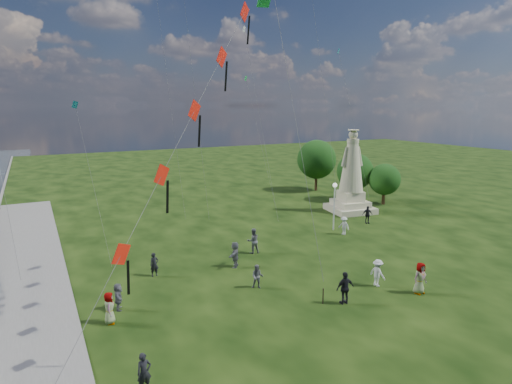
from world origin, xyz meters
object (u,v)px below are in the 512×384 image
statue (351,181)px  person_10 (109,308)px  person_8 (344,226)px  person_11 (235,254)px  lamppost (335,196)px  person_9 (367,215)px  person_2 (378,273)px  person_0 (144,372)px  person_7 (253,241)px  person_6 (154,265)px  person_1 (257,277)px  person_5 (118,297)px  person_4 (420,278)px  person_3 (345,288)px

statue → person_10: bearing=-144.4°
person_8 → person_11: 11.46m
lamppost → person_9: lamppost is taller
statue → person_2: 18.72m
person_2 → person_8: (4.97, 9.20, -0.06)m
person_0 → person_10: 5.96m
person_7 → person_0: bearing=55.1°
person_6 → person_1: bearing=-49.5°
person_5 → person_8: (19.29, 5.09, 0.04)m
person_10 → person_1: bearing=-75.1°
person_1 → person_9: (15.67, 7.91, 0.09)m
person_5 → person_4: bearing=-100.9°
statue → person_3: statue is taller
person_3 → person_5: 12.17m
person_1 → person_10: bearing=-145.2°
person_2 → person_11: 9.22m
statue → person_9: statue is taller
person_5 → person_10: (-0.66, -1.32, 0.08)m
person_2 → person_9: (9.14, 10.97, -0.01)m
person_9 → person_11: 15.94m
person_2 → person_3: bearing=99.0°
person_1 → person_2: size_ratio=0.88×
person_4 → person_11: size_ratio=1.06×
person_3 → person_0: bearing=15.3°
person_9 → person_10: 25.48m
person_11 → person_1: bearing=33.0°
lamppost → person_7: bearing=-167.0°
person_2 → person_0: bearing=94.9°
person_5 → person_8: bearing=-65.1°
lamppost → person_7: lamppost is taller
person_1 → person_4: bearing=0.9°
person_7 → person_8: bearing=-169.0°
person_3 → person_2: bearing=-159.4°
person_2 → person_1: bearing=57.6°
person_7 → person_8: 8.89m
person_3 → person_7: size_ratio=0.97×
person_2 → person_10: 15.24m
person_8 → person_9: person_9 is taller
person_5 → person_3: bearing=-104.4°
person_7 → person_5: bearing=31.1°
lamppost → person_3: 14.51m
person_6 → person_7: 7.59m
lamppost → person_8: bearing=-94.3°
person_2 → person_7: bearing=17.0°
person_2 → person_5: person_2 is taller
person_1 → person_3: 5.18m
lamppost → person_6: size_ratio=2.71×
person_4 → person_5: 16.84m
statue → person_11: (-16.92, -8.41, -2.27)m
person_5 → person_9: 24.44m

